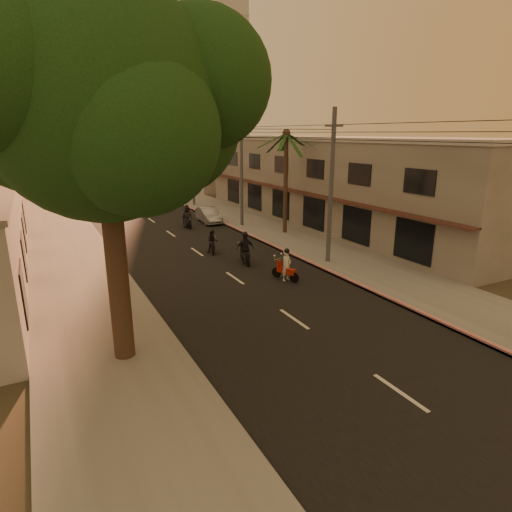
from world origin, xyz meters
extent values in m
plane|color=#383023|center=(0.00, 0.00, 0.00)|extent=(160.00, 160.00, 0.00)
cube|color=black|center=(0.00, 20.00, 0.01)|extent=(10.00, 140.00, 0.02)
cube|color=slate|center=(7.50, 20.00, 0.06)|extent=(5.00, 140.00, 0.12)
cube|color=slate|center=(-7.50, 20.00, 0.06)|extent=(5.00, 140.00, 0.12)
cube|color=#AC1712|center=(5.10, 15.00, 0.10)|extent=(0.20, 60.00, 0.20)
cube|color=gray|center=(14.00, 18.00, 3.50)|extent=(8.00, 34.00, 7.00)
cube|color=#A09991|center=(14.00, 18.00, 7.15)|extent=(8.20, 34.20, 0.30)
cube|color=#45241B|center=(9.70, 18.00, 3.10)|extent=(0.80, 34.00, 0.12)
cube|color=#B7B5B2|center=(16.00, 56.00, 14.00)|extent=(12.00, 12.00, 28.00)
cylinder|color=black|center=(-7.00, 2.00, 3.00)|extent=(0.70, 0.70, 6.00)
cylinder|color=black|center=(-6.20, 2.40, 6.00)|extent=(1.22, 2.17, 3.04)
cylinder|color=black|center=(-7.60, 1.70, 6.20)|extent=(1.31, 1.49, 2.73)
sphere|color=black|center=(-7.00, 2.00, 8.50)|extent=(7.20, 7.20, 7.20)
sphere|color=black|center=(-4.80, 3.00, 8.00)|extent=(5.20, 5.20, 5.20)
sphere|color=black|center=(-8.80, 2.80, 8.20)|extent=(4.80, 4.80, 4.80)
sphere|color=black|center=(-6.40, 0.20, 7.60)|extent=(4.60, 4.60, 4.60)
sphere|color=black|center=(-4.00, 1.50, 9.20)|extent=(4.40, 4.40, 4.40)
sphere|color=black|center=(-9.40, 0.80, 9.00)|extent=(4.00, 4.00, 4.00)
sphere|color=black|center=(-5.80, 4.40, 9.60)|extent=(4.40, 4.40, 4.40)
cylinder|color=black|center=(8.00, 16.00, 3.80)|extent=(0.32, 0.32, 7.60)
sphere|color=black|center=(8.00, 16.00, 7.60)|extent=(0.60, 0.60, 0.60)
cylinder|color=#38383A|center=(6.20, 8.00, 4.50)|extent=(0.26, 0.26, 9.00)
cube|color=#38383A|center=(6.20, 8.00, 8.00)|extent=(1.20, 0.12, 0.12)
cylinder|color=#38383A|center=(6.20, 20.00, 4.50)|extent=(0.26, 0.26, 9.00)
cube|color=#38383A|center=(6.20, 20.00, 8.00)|extent=(1.20, 0.12, 0.12)
cylinder|color=#38383A|center=(6.20, 32.00, 4.50)|extent=(0.26, 0.26, 9.00)
cube|color=#38383A|center=(6.20, 32.00, 8.00)|extent=(1.20, 0.12, 0.12)
cylinder|color=#38383A|center=(6.20, 44.00, 4.50)|extent=(0.26, 0.26, 9.00)
cube|color=#38383A|center=(6.20, 44.00, 8.00)|extent=(1.20, 0.12, 0.12)
cube|color=#A09991|center=(14.00, 45.00, 3.00)|extent=(8.00, 14.00, 6.00)
cylinder|color=black|center=(2.08, 7.09, 0.28)|extent=(0.28, 0.56, 0.56)
cylinder|color=black|center=(2.49, 5.91, 0.28)|extent=(0.28, 0.56, 0.56)
cube|color=#AD210D|center=(2.31, 6.43, 0.55)|extent=(0.63, 1.13, 0.30)
cube|color=#AD210D|center=(2.14, 6.90, 0.70)|extent=(0.32, 0.19, 0.60)
cylinder|color=silver|center=(2.10, 7.01, 1.05)|extent=(0.53, 0.22, 0.04)
imported|color=beige|center=(2.31, 6.43, 0.84)|extent=(0.86, 0.78, 1.68)
sphere|color=black|center=(2.31, 6.43, 1.63)|extent=(0.30, 0.30, 0.30)
sphere|color=silver|center=(1.84, 6.90, 1.30)|extent=(0.12, 0.12, 0.12)
sphere|color=silver|center=(2.37, 7.09, 1.30)|extent=(0.12, 0.12, 0.12)
cylinder|color=black|center=(1.03, 13.89, 0.25)|extent=(0.24, 0.51, 0.51)
cylinder|color=black|center=(0.69, 12.81, 0.25)|extent=(0.24, 0.51, 0.51)
cube|color=black|center=(0.84, 13.28, 0.50)|extent=(0.54, 1.03, 0.27)
cube|color=black|center=(0.97, 13.71, 0.63)|extent=(0.29, 0.17, 0.54)
cylinder|color=silver|center=(1.00, 13.82, 0.95)|extent=(0.49, 0.19, 0.04)
imported|color=black|center=(0.84, 13.28, 0.76)|extent=(1.07, 0.99, 1.52)
sphere|color=black|center=(0.84, 13.28, 1.47)|extent=(0.27, 0.27, 0.27)
cylinder|color=black|center=(1.87, 10.94, 0.31)|extent=(0.25, 0.63, 0.62)
cylinder|color=black|center=(1.56, 9.58, 0.31)|extent=(0.25, 0.63, 0.62)
cube|color=black|center=(1.70, 10.18, 0.61)|extent=(0.58, 1.26, 0.33)
cube|color=black|center=(1.82, 10.72, 0.78)|extent=(0.35, 0.18, 0.67)
cylinder|color=silver|center=(1.85, 10.85, 1.17)|extent=(0.61, 0.18, 0.04)
imported|color=black|center=(1.70, 10.18, 0.94)|extent=(1.30, 0.93, 1.87)
sphere|color=black|center=(1.70, 10.18, 1.82)|extent=(0.33, 0.33, 0.33)
cylinder|color=black|center=(1.91, 22.28, 0.30)|extent=(0.12, 0.61, 0.61)
cylinder|color=black|center=(1.89, 20.92, 0.30)|extent=(0.12, 0.61, 0.61)
cube|color=black|center=(1.90, 21.52, 0.60)|extent=(0.32, 1.20, 0.33)
cube|color=black|center=(1.90, 22.06, 0.76)|extent=(0.33, 0.11, 0.65)
cylinder|color=silver|center=(1.90, 22.19, 1.14)|extent=(0.60, 0.05, 0.04)
imported|color=black|center=(1.90, 21.52, 0.91)|extent=(0.90, 0.60, 1.83)
sphere|color=black|center=(1.90, 21.52, 1.78)|extent=(0.33, 0.33, 0.33)
cylinder|color=black|center=(1.37, 33.09, 0.26)|extent=(0.12, 0.53, 0.52)
cylinder|color=black|center=(1.31, 31.92, 0.26)|extent=(0.12, 0.53, 0.52)
cube|color=black|center=(1.34, 32.44, 0.51)|extent=(0.31, 1.04, 0.28)
cube|color=black|center=(1.36, 32.90, 0.65)|extent=(0.28, 0.11, 0.56)
cylinder|color=silver|center=(1.37, 33.01, 0.98)|extent=(0.52, 0.07, 0.04)
imported|color=black|center=(1.34, 32.44, 0.78)|extent=(1.07, 0.69, 1.57)
sphere|color=black|center=(1.34, 32.44, 1.52)|extent=(0.28, 0.28, 0.28)
imported|color=#93969A|center=(4.29, 22.79, 0.66)|extent=(1.90, 4.17, 1.31)
cylinder|color=black|center=(3.29, 37.36, 0.29)|extent=(0.17, 0.58, 0.57)
cylinder|color=black|center=(3.44, 36.08, 0.29)|extent=(0.17, 0.58, 0.57)
cube|color=black|center=(3.38, 36.64, 0.56)|extent=(0.41, 1.15, 0.31)
cube|color=black|center=(3.32, 37.15, 0.72)|extent=(0.32, 0.14, 0.61)
cylinder|color=silver|center=(3.30, 37.28, 1.08)|extent=(0.56, 0.10, 0.04)
imported|color=black|center=(3.38, 36.64, 0.86)|extent=(0.96, 0.74, 1.72)
sphere|color=black|center=(3.38, 36.64, 1.67)|extent=(0.31, 0.31, 0.31)
camera|label=1|loc=(-9.13, -12.04, 7.61)|focal=30.00mm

